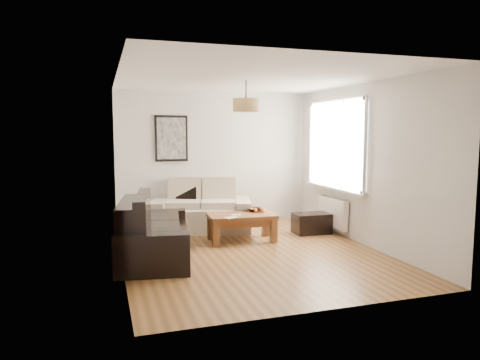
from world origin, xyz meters
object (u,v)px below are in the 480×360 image
object	(u,v)px
sofa_leather	(154,229)
ottoman	(311,223)
coffee_table	(242,227)
loveseat_cream	(202,206)

from	to	relation	value
sofa_leather	ottoman	size ratio (longest dim) A/B	3.05
ottoman	coffee_table	bearing A→B (deg)	-174.32
sofa_leather	ottoman	world-z (taller)	sofa_leather
coffee_table	ottoman	size ratio (longest dim) A/B	1.74
coffee_table	ottoman	bearing A→B (deg)	5.68
loveseat_cream	sofa_leather	xyz separation A→B (m)	(-1.05, -1.57, -0.03)
sofa_leather	coffee_table	bearing A→B (deg)	-61.30
sofa_leather	coffee_table	world-z (taller)	sofa_leather
coffee_table	ottoman	xyz separation A→B (m)	(1.37, 0.14, -0.04)
loveseat_cream	ottoman	size ratio (longest dim) A/B	2.83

